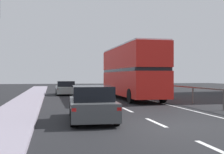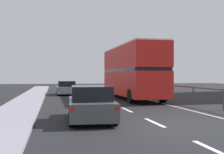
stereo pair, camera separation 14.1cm
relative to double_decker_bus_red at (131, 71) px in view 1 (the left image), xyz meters
The scene contains 7 objects.
ground_plane 13.02m from the double_decker_bus_red, 100.42° to the right, with size 73.12×120.00×0.10m, color black.
near_sidewalk_kerb 15.13m from the double_decker_bus_red, 122.68° to the right, with size 2.21×80.00×0.14m, color gray.
lane_paint_markings 4.83m from the double_decker_bus_red, 94.39° to the right, with size 3.44×46.00×0.01m.
bridge_side_railing 4.70m from the double_decker_bus_red, 53.16° to the right, with size 0.10×42.00×1.15m.
double_decker_bus_red is the anchor object (origin of this frame).
hatchback_car_near 11.99m from the double_decker_bus_red, 113.48° to the right, with size 2.00×4.46×1.44m.
sedan_car_ahead 8.19m from the double_decker_bus_red, 128.49° to the left, with size 1.89×4.47×1.35m.
Camera 1 is at (-4.09, -10.45, 1.86)m, focal length 47.07 mm.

